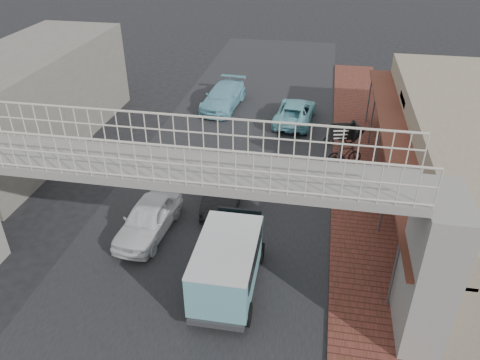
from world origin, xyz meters
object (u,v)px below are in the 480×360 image
at_px(motorcycle_far, 345,154).
at_px(angkot_far, 223,97).
at_px(white_hatchback, 148,218).
at_px(arrow_sign, 357,132).
at_px(dark_sedan, 224,189).
at_px(angkot_curb, 295,112).
at_px(motorcycle_near, 339,136).
at_px(street_clock, 412,232).
at_px(angkot_van, 228,258).

bearing_deg(motorcycle_far, angkot_far, 32.22).
relative_size(white_hatchback, arrow_sign, 1.42).
bearing_deg(white_hatchback, angkot_far, 94.04).
relative_size(motorcycle_far, arrow_sign, 0.60).
height_order(white_hatchback, dark_sedan, white_hatchback).
bearing_deg(white_hatchback, motorcycle_far, 46.99).
bearing_deg(white_hatchback, arrow_sign, 40.75).
xyz_separation_m(angkot_curb, motorcycle_near, (2.62, -2.82, -0.06)).
bearing_deg(street_clock, angkot_far, 145.52).
xyz_separation_m(dark_sedan, motorcycle_near, (4.99, 6.50, -0.11)).
bearing_deg(motorcycle_far, angkot_curb, 12.70).
bearing_deg(dark_sedan, arrow_sign, 26.43).
distance_m(dark_sedan, angkot_curb, 9.62).
relative_size(angkot_van, motorcycle_far, 2.52).
relative_size(dark_sedan, motorcycle_near, 2.31).
xyz_separation_m(motorcycle_near, arrow_sign, (0.60, -3.29, 1.85)).
height_order(angkot_far, motorcycle_near, angkot_far).
xyz_separation_m(angkot_far, motorcycle_near, (7.35, -4.33, -0.14)).
bearing_deg(street_clock, motorcycle_far, 125.45).
bearing_deg(angkot_curb, white_hatchback, 72.29).
height_order(motorcycle_far, arrow_sign, arrow_sign).
distance_m(motorcycle_far, arrow_sign, 2.17).
xyz_separation_m(angkot_curb, arrow_sign, (3.22, -6.12, 1.79)).
bearing_deg(angkot_van, angkot_curb, 85.21).
distance_m(dark_sedan, arrow_sign, 6.68).
bearing_deg(street_clock, angkot_van, -145.82).
xyz_separation_m(motorcycle_near, street_clock, (2.09, -10.62, 1.82)).
height_order(angkot_far, arrow_sign, arrow_sign).
height_order(angkot_van, street_clock, street_clock).
distance_m(white_hatchback, motorcycle_far, 10.49).
bearing_deg(street_clock, angkot_curb, 132.57).
relative_size(angkot_far, angkot_van, 1.13).
relative_size(angkot_van, motorcycle_near, 2.40).
xyz_separation_m(white_hatchback, street_clock, (9.60, -1.43, 1.70)).
distance_m(angkot_curb, street_clock, 14.35).
relative_size(dark_sedan, angkot_far, 0.85).
bearing_deg(street_clock, white_hatchback, -165.23).
xyz_separation_m(angkot_curb, street_clock, (4.72, -13.44, 1.76)).
bearing_deg(angkot_van, street_clock, 10.52).
xyz_separation_m(street_clock, arrow_sign, (-1.50, 7.33, 0.03)).
bearing_deg(motorcycle_far, motorcycle_near, -10.61).
relative_size(angkot_van, street_clock, 1.57).
xyz_separation_m(dark_sedan, street_clock, (7.09, -4.11, 1.71)).
distance_m(street_clock, arrow_sign, 7.48).
bearing_deg(motorcycle_near, street_clock, 169.16).
xyz_separation_m(angkot_far, motorcycle_far, (7.61, -6.45, -0.09)).
bearing_deg(angkot_curb, angkot_far, -13.22).
height_order(white_hatchback, street_clock, street_clock).
distance_m(motorcycle_near, motorcycle_far, 2.14).
bearing_deg(white_hatchback, dark_sedan, 51.62).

